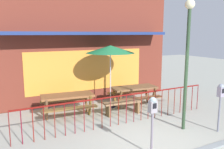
# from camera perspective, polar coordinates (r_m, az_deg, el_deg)

# --- Properties ---
(ground) EXTENTS (40.00, 40.00, 0.00)m
(ground) POSITION_cam_1_polar(r_m,az_deg,el_deg) (6.52, 9.91, -16.45)
(ground) COLOR #A0A296
(pub_storefront) EXTENTS (7.92, 1.37, 5.74)m
(pub_storefront) POSITION_cam_1_polar(r_m,az_deg,el_deg) (10.06, -6.54, 9.68)
(pub_storefront) COLOR #46240D
(pub_storefront) RESTS_ON ground
(patio_fence_front) EXTENTS (6.67, 0.04, 0.97)m
(patio_fence_front) POSITION_cam_1_polar(r_m,az_deg,el_deg) (7.52, 2.56, -7.24)
(patio_fence_front) COLOR maroon
(patio_fence_front) RESTS_ON ground
(picnic_table_left) EXTENTS (1.95, 1.57, 0.79)m
(picnic_table_left) POSITION_cam_1_polar(r_m,az_deg,el_deg) (8.42, -10.78, -5.91)
(picnic_table_left) COLOR brown
(picnic_table_left) RESTS_ON ground
(picnic_table_right) EXTENTS (1.93, 1.54, 0.79)m
(picnic_table_right) POSITION_cam_1_polar(r_m,az_deg,el_deg) (9.51, 5.37, -3.94)
(picnic_table_right) COLOR brown
(picnic_table_right) RESTS_ON ground
(patio_umbrella) EXTENTS (1.87, 1.87, 2.44)m
(patio_umbrella) POSITION_cam_1_polar(r_m,az_deg,el_deg) (9.00, -0.39, 6.05)
(patio_umbrella) COLOR black
(patio_umbrella) RESTS_ON ground
(patio_bench) EXTENTS (1.43, 0.46, 0.48)m
(patio_bench) POSITION_cam_1_polar(r_m,az_deg,el_deg) (8.50, 2.63, -7.42)
(patio_bench) COLOR #856040
(patio_bench) RESTS_ON ground
(parking_meter_near) EXTENTS (0.18, 0.17, 1.45)m
(parking_meter_near) POSITION_cam_1_polar(r_m,az_deg,el_deg) (7.53, 24.89, -4.53)
(parking_meter_near) COLOR slate
(parking_meter_near) RESTS_ON ground
(parking_meter_far) EXTENTS (0.18, 0.17, 1.43)m
(parking_meter_far) POSITION_cam_1_polar(r_m,az_deg,el_deg) (5.63, 9.83, -8.63)
(parking_meter_far) COLOR slate
(parking_meter_far) RESTS_ON ground
(street_lamp) EXTENTS (0.28, 0.28, 3.83)m
(street_lamp) POSITION_cam_1_polar(r_m,az_deg,el_deg) (7.15, 17.89, 6.47)
(street_lamp) COLOR #2B422A
(street_lamp) RESTS_ON ground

